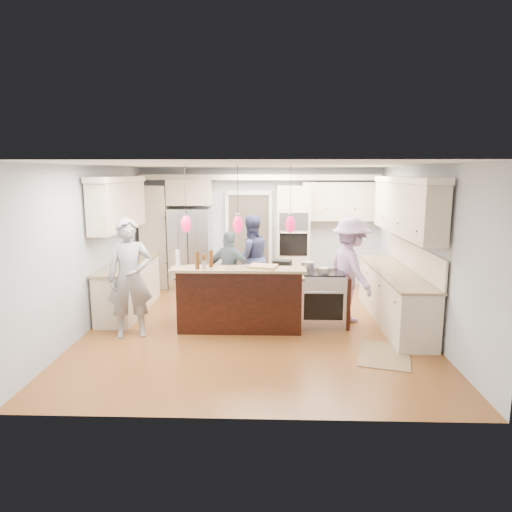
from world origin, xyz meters
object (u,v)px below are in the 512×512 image
(refrigerator, at_px, (191,248))
(kitchen_island, at_px, (241,297))
(person_bar_end, at_px, (130,278))
(person_far_left, at_px, (251,258))
(island_range, at_px, (323,298))

(refrigerator, height_order, kitchen_island, refrigerator)
(refrigerator, distance_m, kitchen_island, 2.91)
(person_bar_end, height_order, person_far_left, person_bar_end)
(person_far_left, bearing_deg, island_range, 110.36)
(kitchen_island, bearing_deg, person_far_left, 86.33)
(refrigerator, height_order, person_far_left, refrigerator)
(refrigerator, height_order, person_bar_end, person_bar_end)
(person_far_left, bearing_deg, refrigerator, -58.24)
(refrigerator, bearing_deg, person_bar_end, -97.24)
(kitchen_island, xyz_separation_m, person_far_left, (0.10, 1.53, 0.39))
(refrigerator, bearing_deg, island_range, -42.59)
(island_range, height_order, person_far_left, person_far_left)
(refrigerator, xyz_separation_m, person_far_left, (1.40, -1.04, -0.03))
(kitchen_island, relative_size, island_range, 2.28)
(person_bar_end, xyz_separation_m, person_far_left, (1.81, 2.14, -0.07))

